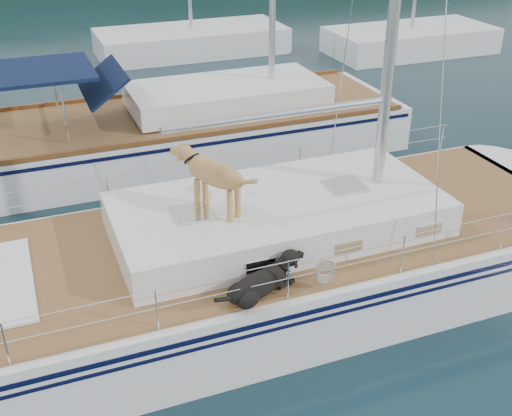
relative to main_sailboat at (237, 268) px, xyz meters
name	(u,v)px	position (x,y,z in m)	size (l,w,h in m)	color
ground	(233,303)	(-0.09, 0.00, -0.68)	(120.00, 120.00, 0.00)	black
main_sailboat	(237,268)	(0.00, 0.00, 0.00)	(12.00, 3.89, 14.01)	white
neighbor_sailboat	(186,131)	(0.95, 6.34, -0.05)	(11.00, 3.50, 13.30)	white
bg_boat_center	(192,41)	(3.91, 16.00, -0.23)	(7.20, 3.00, 11.65)	white
bg_boat_east	(410,40)	(11.91, 13.00, -0.22)	(6.40, 3.00, 11.65)	white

